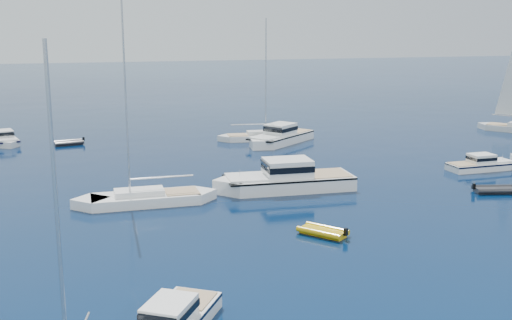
# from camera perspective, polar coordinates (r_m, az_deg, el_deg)

# --- Properties ---
(ground) EXTENTS (400.00, 400.00, 0.00)m
(ground) POSITION_cam_1_polar(r_m,az_deg,el_deg) (31.81, 14.33, -12.36)
(ground) COLOR #08254B
(ground) RESTS_ON ground
(motor_cruiser_centre) EXTENTS (12.34, 4.24, 3.20)m
(motor_cruiser_centre) POSITION_cam_1_polar(r_m,az_deg,el_deg) (50.47, 2.59, -2.71)
(motor_cruiser_centre) COLOR white
(motor_cruiser_centre) RESTS_ON ground
(motor_cruiser_far_r) EXTENTS (7.26, 2.42, 1.89)m
(motor_cruiser_far_r) POSITION_cam_1_polar(r_m,az_deg,el_deg) (60.87, 19.84, -0.84)
(motor_cruiser_far_r) COLOR white
(motor_cruiser_far_r) RESTS_ON ground
(motor_cruiser_distant) EXTENTS (10.37, 9.26, 2.81)m
(motor_cruiser_distant) POSITION_cam_1_polar(r_m,az_deg,el_deg) (69.93, 2.15, 1.52)
(motor_cruiser_distant) COLOR white
(motor_cruiser_distant) RESTS_ON ground
(motor_cruiser_horizon) EXTENTS (4.12, 7.75, 1.95)m
(motor_cruiser_horizon) POSITION_cam_1_polar(r_m,az_deg,el_deg) (75.04, -21.82, 1.39)
(motor_cruiser_horizon) COLOR silver
(motor_cruiser_horizon) RESTS_ON ground
(sailboat_mid_l) EXTENTS (11.22, 2.95, 16.48)m
(sailboat_mid_l) POSITION_cam_1_polar(r_m,az_deg,el_deg) (47.26, -9.99, -3.94)
(sailboat_mid_l) COLOR white
(sailboat_mid_l) RESTS_ON ground
(sailboat_centre) EXTENTS (9.84, 3.35, 14.20)m
(sailboat_centre) POSITION_cam_1_polar(r_m,az_deg,el_deg) (71.96, 0.13, 1.84)
(sailboat_centre) COLOR silver
(sailboat_centre) RESTS_ON ground
(tender_yellow) EXTENTS (3.42, 3.63, 0.95)m
(tender_yellow) POSITION_cam_1_polar(r_m,az_deg,el_deg) (40.09, 6.09, -6.79)
(tender_yellow) COLOR gold
(tender_yellow) RESTS_ON ground
(tender_grey_near) EXTENTS (3.82, 2.67, 0.95)m
(tender_grey_near) POSITION_cam_1_polar(r_m,az_deg,el_deg) (53.12, 20.91, -2.77)
(tender_grey_near) COLOR black
(tender_grey_near) RESTS_ON ground
(tender_grey_far) EXTENTS (3.52, 2.40, 0.95)m
(tender_grey_far) POSITION_cam_1_polar(r_m,az_deg,el_deg) (72.03, -16.65, 1.33)
(tender_grey_far) COLOR black
(tender_grey_far) RESTS_ON ground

